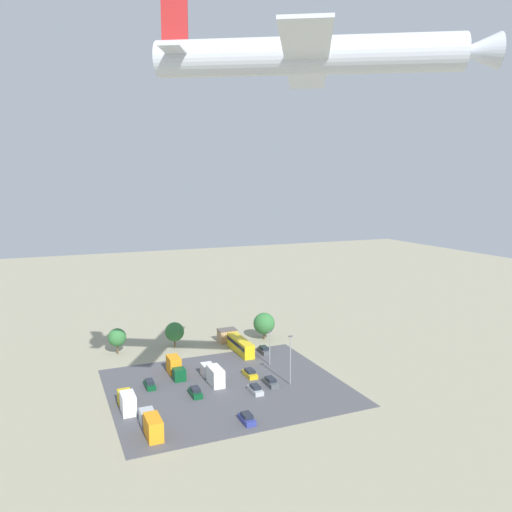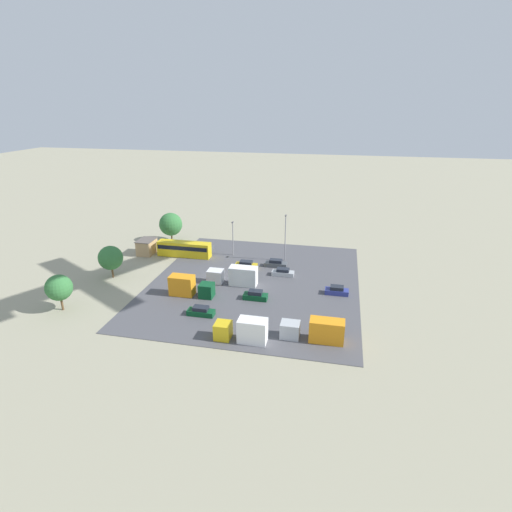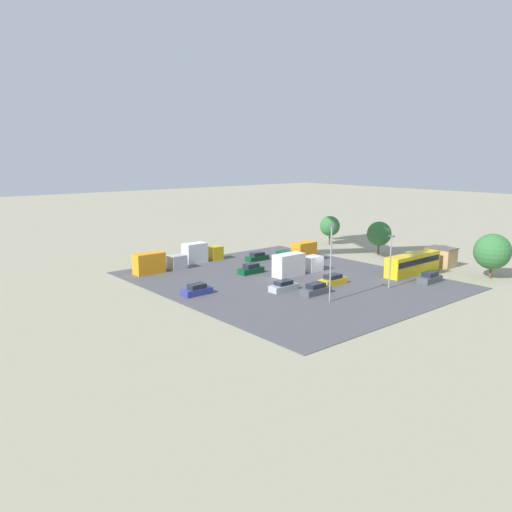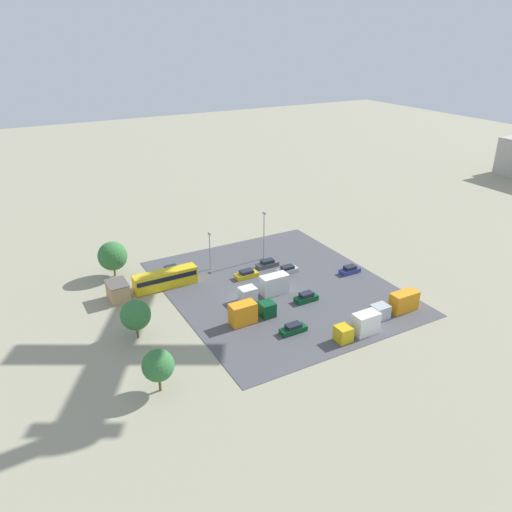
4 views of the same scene
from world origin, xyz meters
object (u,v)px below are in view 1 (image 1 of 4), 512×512
Objects in this scene: parked_car_4 at (247,419)px; parked_car_1 at (271,382)px; bus at (240,345)px; parked_car_3 at (255,389)px; parked_car_0 at (150,384)px; parked_car_6 at (195,392)px; parked_truck_1 at (213,374)px; shed_building at (227,335)px; parked_car_5 at (264,350)px; airplane at (321,55)px; parked_truck_2 at (127,401)px; parked_truck_3 at (152,424)px; parked_truck_0 at (175,367)px; parked_car_2 at (250,373)px.

parked_car_1 is at bearing -128.98° from parked_car_4.
bus reaches higher than parked_car_3.
parked_car_1 is at bearing -20.55° from parked_car_0.
parked_car_6 is 7.22m from parked_truck_1.
parked_car_6 is at bearing -70.00° from parked_car_4.
parked_truck_1 is at bearing 63.91° from shed_building.
bus is at bearing 149.51° from parked_car_5.
shed_building is 0.39× the size of bus.
airplane is at bearing 90.90° from parked_car_4.
airplane is (5.70, 32.24, 53.46)m from parked_car_3.
bus is 36.21m from parked_truck_2.
bus is 2.59× the size of parked_car_1.
parked_car_4 is 15.71m from parked_truck_3.
parked_truck_2 reaches higher than parked_car_5.
parked_truck_1 reaches higher than parked_truck_3.
parked_car_1 is 0.13× the size of airplane.
airplane is (-0.34, 21.72, 53.42)m from parked_car_4.
parked_truck_1 is at bearing -11.04° from parked_car_0.
parked_car_6 is 64.25m from airplane.
parked_car_3 is 23.93m from parked_truck_2.
bus reaches higher than parked_car_5.
parked_truck_0 is 70.74m from airplane.
shed_building reaches higher than parked_car_5.
parked_truck_2 reaches higher than shed_building.
bus reaches higher than parked_car_1.
parked_truck_1 reaches higher than parked_car_6.
parked_truck_3 is at bearing 48.31° from bus.
airplane is (16.38, 52.16, 53.38)m from parked_car_5.
parked_car_5 is (-4.83, 2.84, -1.08)m from bus.
parked_truck_2 is 0.84× the size of parked_truck_3.
parked_car_2 is 1.07× the size of parked_car_6.
parked_truck_3 reaches higher than parked_car_5.
parked_car_6 is at bearing 20.04° from parked_car_2.
airplane is at bearing -100.03° from parked_car_3.
bus is 15.35m from parked_car_2.
parked_car_4 reaches higher than parked_car_2.
shed_building is 1.08× the size of parked_car_3.
parked_car_1 is 1.02× the size of parked_car_2.
airplane is at bearing -89.82° from parked_truck_1.
parked_car_1 is 64.27m from airplane.
parked_car_4 is at bearing 110.00° from parked_car_6.
parked_truck_2 is at bearing -161.37° from parked_truck_1.
parked_car_4 reaches higher than parked_car_0.
parked_car_5 is 0.12× the size of airplane.
parked_car_3 is 0.46× the size of parked_truck_1.
bus is 41.16m from parked_truck_3.
airplane reaches higher than parked_truck_3.
bus is at bearing 85.35° from parked_car_1.
parked_truck_0 is at bearing 34.87° from parked_car_0.
parked_truck_1 is at bearing 132.05° from parked_truck_0.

